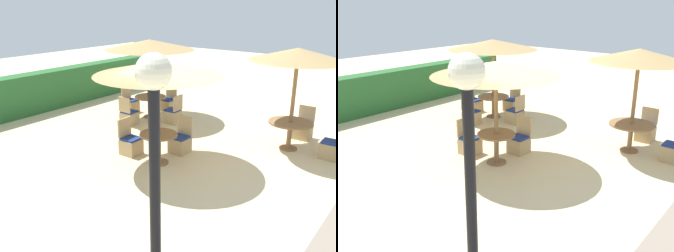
# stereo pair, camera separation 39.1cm
# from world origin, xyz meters

# --- Properties ---
(ground_plane) EXTENTS (40.00, 40.00, 0.00)m
(ground_plane) POSITION_xyz_m (0.00, 0.00, 0.00)
(ground_plane) COLOR beige
(hedge_row) EXTENTS (13.00, 0.70, 1.38)m
(hedge_row) POSITION_xyz_m (0.00, 6.93, 0.69)
(hedge_row) COLOR #28602D
(hedge_row) RESTS_ON ground_plane
(lamp_post) EXTENTS (0.36, 0.36, 3.32)m
(lamp_post) POSITION_xyz_m (-4.12, -2.35, 2.35)
(lamp_post) COLOR black
(lamp_post) RESTS_ON ground_plane
(parasol_front_right) EXTENTS (2.42, 2.42, 2.67)m
(parasol_front_right) POSITION_xyz_m (2.56, -1.50, 2.49)
(parasol_front_right) COLOR olive
(parasol_front_right) RESTS_ON ground_plane
(round_table_front_right) EXTENTS (1.14, 1.14, 0.75)m
(round_table_front_right) POSITION_xyz_m (2.56, -1.50, 0.61)
(round_table_front_right) COLOR olive
(round_table_front_right) RESTS_ON ground_plane
(patio_chair_front_right_south) EXTENTS (0.46, 0.46, 0.93)m
(patio_chair_front_right_south) POSITION_xyz_m (2.59, -2.57, 0.26)
(patio_chair_front_right_south) COLOR tan
(patio_chair_front_right_south) RESTS_ON ground_plane
(patio_chair_front_right_east) EXTENTS (0.46, 0.46, 0.93)m
(patio_chair_front_right_east) POSITION_xyz_m (3.59, -1.54, 0.26)
(patio_chair_front_right_east) COLOR tan
(patio_chair_front_right_east) RESTS_ON ground_plane
(parasol_back_right) EXTENTS (2.90, 2.90, 2.59)m
(parasol_back_right) POSITION_xyz_m (2.56, 3.28, 2.42)
(parasol_back_right) COLOR olive
(parasol_back_right) RESTS_ON ground_plane
(round_table_back_right) EXTENTS (1.05, 1.05, 0.72)m
(round_table_back_right) POSITION_xyz_m (2.56, 3.28, 0.57)
(round_table_back_right) COLOR olive
(round_table_back_right) RESTS_ON ground_plane
(patio_chair_back_right_east) EXTENTS (0.46, 0.46, 0.93)m
(patio_chair_back_right_east) POSITION_xyz_m (3.51, 3.25, 0.26)
(patio_chair_back_right_east) COLOR tan
(patio_chair_back_right_east) RESTS_ON ground_plane
(patio_chair_back_right_north) EXTENTS (0.46, 0.46, 0.93)m
(patio_chair_back_right_north) POSITION_xyz_m (2.61, 4.25, 0.26)
(patio_chair_back_right_north) COLOR tan
(patio_chair_back_right_north) RESTS_ON ground_plane
(patio_chair_back_right_west) EXTENTS (0.46, 0.46, 0.93)m
(patio_chair_back_right_west) POSITION_xyz_m (1.51, 3.30, 0.26)
(patio_chair_back_right_west) COLOR tan
(patio_chair_back_right_west) RESTS_ON ground_plane
(patio_chair_back_right_south) EXTENTS (0.46, 0.46, 0.93)m
(patio_chair_back_right_south) POSITION_xyz_m (2.51, 2.29, 0.26)
(patio_chair_back_right_south) COLOR tan
(patio_chair_back_right_south) RESTS_ON ground_plane
(parasol_center) EXTENTS (2.97, 2.97, 2.48)m
(parasol_center) POSITION_xyz_m (-0.25, 0.69, 2.31)
(parasol_center) COLOR olive
(parasol_center) RESTS_ON ground_plane
(round_table_center) EXTENTS (0.91, 0.91, 0.76)m
(round_table_center) POSITION_xyz_m (-0.25, 0.69, 0.56)
(round_table_center) COLOR olive
(round_table_center) RESTS_ON ground_plane
(patio_chair_center_east) EXTENTS (0.46, 0.46, 0.93)m
(patio_chair_center_east) POSITION_xyz_m (0.62, 0.67, 0.26)
(patio_chair_center_east) COLOR tan
(patio_chair_center_east) RESTS_ON ground_plane
(patio_chair_center_north) EXTENTS (0.46, 0.46, 0.93)m
(patio_chair_center_north) POSITION_xyz_m (-0.25, 1.62, 0.26)
(patio_chair_center_north) COLOR tan
(patio_chair_center_north) RESTS_ON ground_plane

